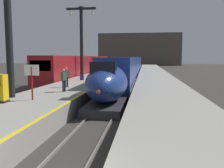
% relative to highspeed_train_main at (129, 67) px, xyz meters
% --- Properties ---
extents(platform_left, '(4.80, 110.00, 1.05)m').
position_rel_highspeed_train_main_xyz_m(platform_left, '(-4.05, -11.30, -1.43)').
color(platform_left, gray).
rests_on(platform_left, ground).
extents(platform_right, '(4.80, 110.00, 1.05)m').
position_rel_highspeed_train_main_xyz_m(platform_right, '(4.05, -11.30, -1.43)').
color(platform_right, gray).
rests_on(platform_right, ground).
extents(platform_left_safety_stripe, '(0.20, 107.80, 0.01)m').
position_rel_highspeed_train_main_xyz_m(platform_left_safety_stripe, '(-1.77, -11.30, -0.90)').
color(platform_left_safety_stripe, yellow).
rests_on(platform_left_safety_stripe, platform_left).
extents(rail_main_left, '(0.08, 110.00, 0.12)m').
position_rel_highspeed_train_main_xyz_m(rail_main_left, '(-0.75, -8.55, -1.90)').
color(rail_main_left, slate).
rests_on(rail_main_left, ground).
extents(rail_main_right, '(0.08, 110.00, 0.12)m').
position_rel_highspeed_train_main_xyz_m(rail_main_right, '(0.75, -8.55, -1.90)').
color(rail_main_right, slate).
rests_on(rail_main_right, ground).
extents(rail_secondary_left, '(0.08, 110.00, 0.12)m').
position_rel_highspeed_train_main_xyz_m(rail_secondary_left, '(-8.85, -8.55, -1.90)').
color(rail_secondary_left, slate).
rests_on(rail_secondary_left, ground).
extents(rail_secondary_right, '(0.08, 110.00, 0.12)m').
position_rel_highspeed_train_main_xyz_m(rail_secondary_right, '(-7.35, -8.55, -1.90)').
color(rail_secondary_right, slate).
rests_on(rail_secondary_right, ground).
extents(highspeed_train_main, '(2.92, 56.61, 3.60)m').
position_rel_highspeed_train_main_xyz_m(highspeed_train_main, '(0.00, 0.00, 0.00)').
color(highspeed_train_main, navy).
rests_on(highspeed_train_main, ground).
extents(regional_train_adjacent, '(2.85, 36.60, 3.80)m').
position_rel_highspeed_train_main_xyz_m(regional_train_adjacent, '(-8.10, 1.01, 0.17)').
color(regional_train_adjacent, maroon).
rests_on(regional_train_adjacent, ground).
extents(station_column_mid, '(4.00, 0.68, 9.22)m').
position_rel_highspeed_train_main_xyz_m(station_column_mid, '(-5.90, -26.48, 4.64)').
color(station_column_mid, black).
rests_on(station_column_mid, platform_left).
extents(station_column_far, '(4.00, 0.68, 9.21)m').
position_rel_highspeed_train_main_xyz_m(station_column_far, '(-5.90, -8.83, 4.63)').
color(station_column_far, black).
rests_on(station_column_far, platform_left).
extents(passenger_near_edge, '(0.56, 0.29, 1.69)m').
position_rel_highspeed_train_main_xyz_m(passenger_near_edge, '(-2.15, -14.49, 0.08)').
color(passenger_near_edge, '#23232D').
rests_on(passenger_near_edge, platform_left).
extents(passenger_mid_platform, '(0.44, 0.42, 1.69)m').
position_rel_highspeed_train_main_xyz_m(passenger_mid_platform, '(-4.07, -20.93, 0.08)').
color(passenger_mid_platform, '#23232D').
rests_on(passenger_mid_platform, platform_left).
extents(passenger_far_waiting, '(0.37, 0.52, 1.69)m').
position_rel_highspeed_train_main_xyz_m(passenger_far_waiting, '(-3.37, -23.63, 0.08)').
color(passenger_far_waiting, '#23232D').
rests_on(passenger_far_waiting, platform_left).
extents(rolling_suitcase, '(0.40, 0.22, 0.98)m').
position_rel_highspeed_train_main_xyz_m(rolling_suitcase, '(-4.43, -14.41, -0.60)').
color(rolling_suitcase, navy).
rests_on(rolling_suitcase, platform_left).
extents(ticket_machine_yellow, '(0.76, 0.62, 1.60)m').
position_rel_highspeed_train_main_xyz_m(ticket_machine_yellow, '(-5.55, -28.23, -0.17)').
color(ticket_machine_yellow, yellow).
rests_on(ticket_machine_yellow, platform_left).
extents(departure_info_board, '(0.90, 0.10, 2.12)m').
position_rel_highspeed_train_main_xyz_m(departure_info_board, '(-4.12, -27.21, 0.60)').
color(departure_info_board, maroon).
rests_on(departure_info_board, platform_left).
extents(terminus_back_wall, '(36.00, 2.00, 14.00)m').
position_rel_highspeed_train_main_xyz_m(terminus_back_wall, '(0.00, 65.95, 5.04)').
color(terminus_back_wall, '#4C4742').
rests_on(terminus_back_wall, ground).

